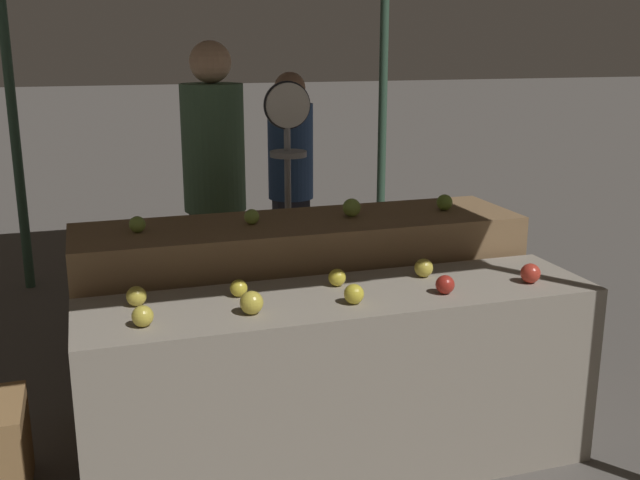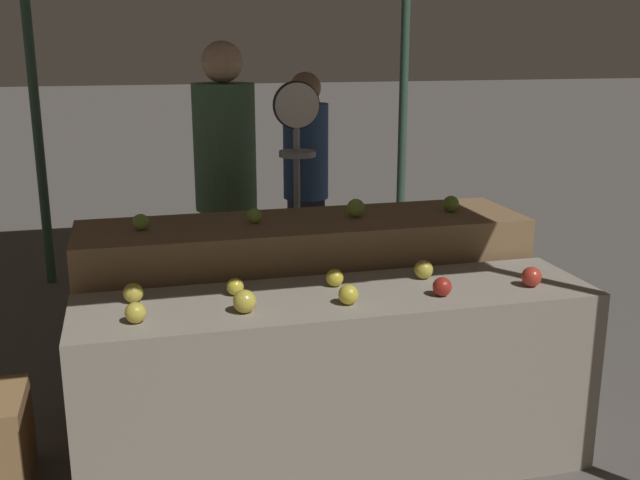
{
  "view_description": "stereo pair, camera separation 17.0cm",
  "coord_description": "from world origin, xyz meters",
  "views": [
    {
      "loc": [
        -0.96,
        -2.69,
        1.77
      ],
      "look_at": [
        -0.0,
        0.3,
        0.94
      ],
      "focal_mm": 42.0,
      "sensor_mm": 36.0,
      "label": 1
    },
    {
      "loc": [
        -0.8,
        -2.73,
        1.77
      ],
      "look_at": [
        -0.0,
        0.3,
        0.94
      ],
      "focal_mm": 42.0,
      "sensor_mm": 36.0,
      "label": 2
    }
  ],
  "objects": [
    {
      "name": "produce_scale",
      "position": [
        0.1,
        1.21,
        1.13
      ],
      "size": [
        0.26,
        0.2,
        1.57
      ],
      "color": "#99999E",
      "rests_on": "ground_plane"
    },
    {
      "name": "apple_front_3",
      "position": [
        0.39,
        -0.12,
        0.83
      ],
      "size": [
        0.08,
        0.08,
        0.08
      ],
      "primitive_type": "sphere",
      "color": "#AD281E",
      "rests_on": "display_counter_front"
    },
    {
      "name": "person_customer_left",
      "position": [
        0.38,
        2.17,
        0.92
      ],
      "size": [
        0.32,
        0.32,
        1.58
      ],
      "rotation": [
        0.0,
        0.0,
        3.19
      ],
      "color": "#2D2D38",
      "rests_on": "ground_plane"
    },
    {
      "name": "apple_front_0",
      "position": [
        -0.8,
        -0.11,
        0.83
      ],
      "size": [
        0.08,
        0.08,
        0.08
      ],
      "primitive_type": "sphere",
      "color": "gold",
      "rests_on": "display_counter_front"
    },
    {
      "name": "apple_front_1",
      "position": [
        -0.4,
        -0.11,
        0.83
      ],
      "size": [
        0.09,
        0.09,
        0.09
      ],
      "primitive_type": "sphere",
      "color": "gold",
      "rests_on": "display_counter_front"
    },
    {
      "name": "apple_front_2",
      "position": [
        0.0,
        -0.12,
        0.83
      ],
      "size": [
        0.08,
        0.08,
        0.08
      ],
      "primitive_type": "sphere",
      "color": "gold",
      "rests_on": "display_counter_front"
    },
    {
      "name": "apple_front_8",
      "position": [
        0.4,
        0.11,
        0.83
      ],
      "size": [
        0.08,
        0.08,
        0.08
      ],
      "primitive_type": "sphere",
      "color": "gold",
      "rests_on": "display_counter_front"
    },
    {
      "name": "person_vendor_at_scale",
      "position": [
        -0.24,
        1.54,
        1.03
      ],
      "size": [
        0.44,
        0.44,
        1.78
      ],
      "rotation": [
        0.0,
        0.0,
        3.41
      ],
      "color": "#2D2D38",
      "rests_on": "ground_plane"
    },
    {
      "name": "apple_back_1",
      "position": [
        -0.24,
        0.6,
        0.99
      ],
      "size": [
        0.07,
        0.07,
        0.07
      ],
      "primitive_type": "sphere",
      "color": "#8EB247",
      "rests_on": "display_counter_back"
    },
    {
      "name": "apple_front_6",
      "position": [
        -0.41,
        0.1,
        0.82
      ],
      "size": [
        0.07,
        0.07,
        0.07
      ],
      "primitive_type": "sphere",
      "color": "gold",
      "rests_on": "display_counter_front"
    },
    {
      "name": "apple_back_0",
      "position": [
        -0.75,
        0.6,
        0.99
      ],
      "size": [
        0.07,
        0.07,
        0.07
      ],
      "primitive_type": "sphere",
      "color": "#8EB247",
      "rests_on": "display_counter_back"
    },
    {
      "name": "apple_back_3",
      "position": [
        0.74,
        0.59,
        1.0
      ],
      "size": [
        0.08,
        0.08,
        0.08
      ],
      "primitive_type": "sphere",
      "color": "#7AA338",
      "rests_on": "display_counter_back"
    },
    {
      "name": "apple_front_7",
      "position": [
        0.01,
        0.11,
        0.83
      ],
      "size": [
        0.07,
        0.07,
        0.07
      ],
      "primitive_type": "sphere",
      "color": "gold",
      "rests_on": "display_counter_front"
    },
    {
      "name": "display_counter_back",
      "position": [
        0.0,
        0.6,
        0.48
      ],
      "size": [
        2.11,
        0.55,
        0.96
      ],
      "primitive_type": "cube",
      "color": "olive",
      "rests_on": "ground_plane"
    },
    {
      "name": "ground_plane",
      "position": [
        0.0,
        0.0,
        0.0
      ],
      "size": [
        60.0,
        60.0,
        0.0
      ],
      "primitive_type": "plane",
      "color": "#59544F"
    },
    {
      "name": "display_counter_front",
      "position": [
        0.0,
        0.0,
        0.39
      ],
      "size": [
        2.11,
        0.55,
        0.79
      ],
      "primitive_type": "cube",
      "color": "gray",
      "rests_on": "ground_plane"
    },
    {
      "name": "apple_front_4",
      "position": [
        0.8,
        -0.1,
        0.83
      ],
      "size": [
        0.08,
        0.08,
        0.08
      ],
      "primitive_type": "sphere",
      "color": "red",
      "rests_on": "display_counter_front"
    },
    {
      "name": "apple_back_2",
      "position": [
        0.25,
        0.6,
        1.0
      ],
      "size": [
        0.09,
        0.09,
        0.09
      ],
      "primitive_type": "sphere",
      "color": "#8EB247",
      "rests_on": "display_counter_back"
    },
    {
      "name": "apple_front_5",
      "position": [
        -0.8,
        0.11,
        0.83
      ],
      "size": [
        0.08,
        0.08,
        0.08
      ],
      "primitive_type": "sphere",
      "color": "gold",
      "rests_on": "display_counter_front"
    }
  ]
}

